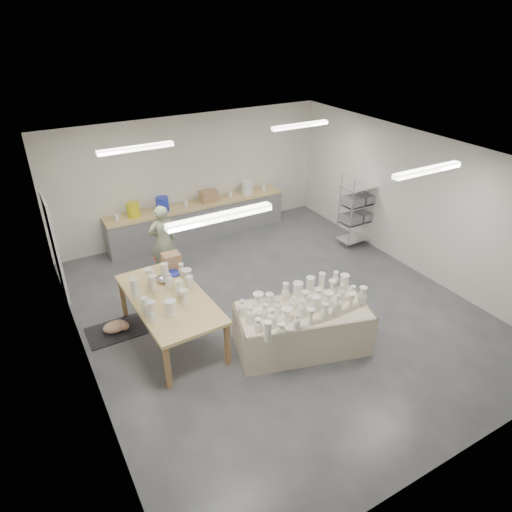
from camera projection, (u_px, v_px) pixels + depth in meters
room at (270, 211)px, 7.95m from camera, size 8.00×8.02×3.00m
back_counter at (198, 219)px, 11.48m from camera, size 4.60×0.60×1.24m
wire_shelf at (359, 209)px, 10.93m from camera, size 0.88×0.48×1.80m
drying_table at (302, 326)px, 7.72m from camera, size 2.43×1.67×1.15m
work_table at (168, 293)px, 7.80m from camera, size 1.24×2.37×1.24m
rug at (116, 331)px, 8.30m from camera, size 1.00×0.70×0.02m
cat at (117, 326)px, 8.24m from camera, size 0.52×0.45×0.19m
potter at (163, 241)px, 9.69m from camera, size 0.60×0.41×1.62m
red_stool at (161, 258)px, 10.16m from camera, size 0.32×0.32×0.30m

